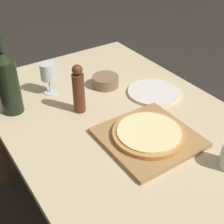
{
  "coord_description": "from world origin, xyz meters",
  "views": [
    {
      "loc": [
        -0.62,
        -0.86,
        1.51
      ],
      "look_at": [
        -0.05,
        -0.01,
        0.79
      ],
      "focal_mm": 50.0,
      "sensor_mm": 36.0,
      "label": 1
    }
  ],
  "objects_px": {
    "small_bowl": "(105,81)",
    "pepper_mill": "(79,90)",
    "pizza": "(149,133)",
    "wine_glass": "(48,73)",
    "wine_bottle": "(8,82)"
  },
  "relations": [
    {
      "from": "pizza",
      "to": "wine_bottle",
      "type": "height_order",
      "value": "wine_bottle"
    },
    {
      "from": "pizza",
      "to": "small_bowl",
      "type": "xyz_separation_m",
      "value": [
        0.08,
        0.44,
        -0.0
      ]
    },
    {
      "from": "pizza",
      "to": "small_bowl",
      "type": "height_order",
      "value": "small_bowl"
    },
    {
      "from": "pepper_mill",
      "to": "wine_glass",
      "type": "xyz_separation_m",
      "value": [
        -0.04,
        0.21,
        0.0
      ]
    },
    {
      "from": "wine_glass",
      "to": "small_bowl",
      "type": "xyz_separation_m",
      "value": [
        0.25,
        -0.09,
        -0.08
      ]
    },
    {
      "from": "pizza",
      "to": "pepper_mill",
      "type": "xyz_separation_m",
      "value": [
        -0.12,
        0.32,
        0.08
      ]
    },
    {
      "from": "pepper_mill",
      "to": "pizza",
      "type": "bearing_deg",
      "value": -68.67
    },
    {
      "from": "pizza",
      "to": "wine_glass",
      "type": "height_order",
      "value": "wine_glass"
    },
    {
      "from": "pizza",
      "to": "wine_glass",
      "type": "distance_m",
      "value": 0.56
    },
    {
      "from": "pizza",
      "to": "wine_bottle",
      "type": "xyz_separation_m",
      "value": [
        -0.37,
        0.48,
        0.11
      ]
    },
    {
      "from": "wine_bottle",
      "to": "wine_glass",
      "type": "relative_size",
      "value": 2.23
    },
    {
      "from": "wine_glass",
      "to": "wine_bottle",
      "type": "bearing_deg",
      "value": -164.96
    },
    {
      "from": "pizza",
      "to": "pepper_mill",
      "type": "relative_size",
      "value": 1.27
    },
    {
      "from": "wine_glass",
      "to": "pepper_mill",
      "type": "bearing_deg",
      "value": -78.19
    },
    {
      "from": "small_bowl",
      "to": "pepper_mill",
      "type": "bearing_deg",
      "value": -150.3
    }
  ]
}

